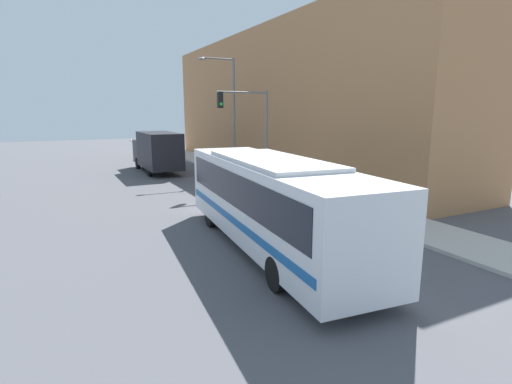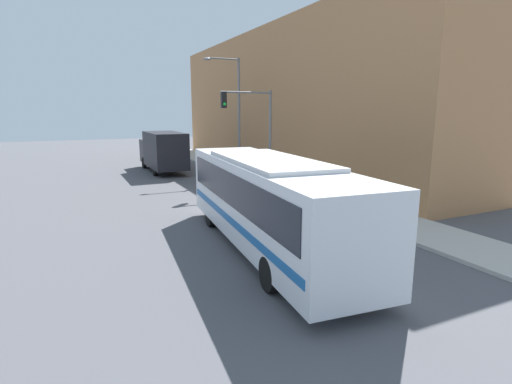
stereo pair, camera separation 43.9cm
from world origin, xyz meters
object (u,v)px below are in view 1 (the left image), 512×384
object	(u,v)px
traffic_light_pole	(250,121)
pedestrian_near_corner	(258,166)
city_bus	(270,198)
delivery_truck	(157,150)
fire_hydrant	(341,201)
parking_meter	(274,171)
street_lamp	(230,107)

from	to	relation	value
traffic_light_pole	pedestrian_near_corner	world-z (taller)	traffic_light_pole
traffic_light_pole	pedestrian_near_corner	xyz separation A→B (m)	(1.41, 1.71, -2.97)
traffic_light_pole	city_bus	bearing A→B (deg)	-112.99
delivery_truck	fire_hydrant	distance (m)	16.79
city_bus	delivery_truck	distance (m)	19.09
delivery_truck	traffic_light_pole	distance (m)	9.65
city_bus	traffic_light_pole	bearing A→B (deg)	72.35
city_bus	parking_meter	bearing A→B (deg)	65.03
parking_meter	street_lamp	world-z (taller)	street_lamp
fire_hydrant	parking_meter	size ratio (longest dim) A/B	0.54
fire_hydrant	traffic_light_pole	size ratio (longest dim) A/B	0.13
city_bus	fire_hydrant	world-z (taller)	city_bus
city_bus	street_lamp	size ratio (longest dim) A/B	1.36
delivery_truck	parking_meter	distance (m)	10.92
city_bus	delivery_truck	bearing A→B (deg)	92.96
parking_meter	pedestrian_near_corner	xyz separation A→B (m)	(0.48, 2.98, -0.05)
traffic_light_pole	parking_meter	xyz separation A→B (m)	(0.93, -1.27, -2.92)
fire_hydrant	parking_meter	world-z (taller)	parking_meter
delivery_truck	street_lamp	bearing A→B (deg)	-38.42
pedestrian_near_corner	city_bus	bearing A→B (deg)	-115.68
fire_hydrant	street_lamp	world-z (taller)	street_lamp
traffic_light_pole	street_lamp	bearing A→B (deg)	80.43
city_bus	fire_hydrant	distance (m)	6.25
delivery_truck	traffic_light_pole	xyz separation A→B (m)	(3.64, -8.63, 2.34)
city_bus	parking_meter	size ratio (longest dim) A/B	7.92
parking_meter	street_lamp	bearing A→B (deg)	90.71
parking_meter	pedestrian_near_corner	world-z (taller)	pedestrian_near_corner
street_lamp	traffic_light_pole	bearing A→B (deg)	-99.57
fire_hydrant	pedestrian_near_corner	distance (m)	9.22
pedestrian_near_corner	street_lamp	bearing A→B (deg)	99.52
street_lamp	delivery_truck	bearing A→B (deg)	141.58
traffic_light_pole	parking_meter	bearing A→B (deg)	-53.74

